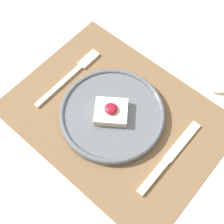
# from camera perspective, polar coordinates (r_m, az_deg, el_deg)

# --- Properties ---
(ground_plane) EXTENTS (8.00, 8.00, 0.00)m
(ground_plane) POSITION_cam_1_polar(r_m,az_deg,el_deg) (1.46, 0.37, -14.47)
(ground_plane) COLOR brown
(dining_table) EXTENTS (1.26, 1.04, 0.77)m
(dining_table) POSITION_cam_1_polar(r_m,az_deg,el_deg) (0.82, 0.64, -3.88)
(dining_table) COLOR beige
(dining_table) RESTS_ON ground_plane
(placemat) EXTENTS (0.48, 0.36, 0.00)m
(placemat) POSITION_cam_1_polar(r_m,az_deg,el_deg) (0.73, 0.72, -0.78)
(placemat) COLOR brown
(placemat) RESTS_ON dining_table
(dinner_plate) EXTENTS (0.24, 0.24, 0.05)m
(dinner_plate) POSITION_cam_1_polar(r_m,az_deg,el_deg) (0.71, -0.01, -0.29)
(dinner_plate) COLOR #4C5156
(dinner_plate) RESTS_ON placemat
(fork) EXTENTS (0.02, 0.21, 0.01)m
(fork) POSITION_cam_1_polar(r_m,az_deg,el_deg) (0.79, -7.26, 6.95)
(fork) COLOR beige
(fork) RESTS_ON placemat
(knife) EXTENTS (0.02, 0.21, 0.01)m
(knife) POSITION_cam_1_polar(r_m,az_deg,el_deg) (0.69, 9.79, -8.92)
(knife) COLOR beige
(knife) RESTS_ON placemat
(spoon) EXTENTS (0.19, 0.04, 0.01)m
(spoon) POSITION_cam_1_polar(r_m,az_deg,el_deg) (0.81, 17.23, 5.56)
(spoon) COLOR beige
(spoon) RESTS_ON dining_table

